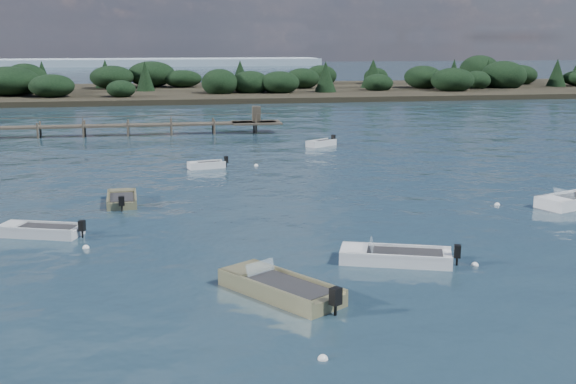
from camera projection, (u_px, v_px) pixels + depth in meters
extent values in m
plane|color=#162835|center=(209.00, 120.00, 85.22)|extent=(400.00, 400.00, 0.00)
cube|color=#75714E|center=(280.00, 292.00, 27.42)|extent=(4.47, 5.36, 0.79)
cube|color=#75714E|center=(246.00, 269.00, 28.70)|extent=(2.12, 1.99, 0.16)
cube|color=#242427|center=(288.00, 286.00, 27.05)|extent=(3.23, 3.77, 0.13)
cube|color=#75714E|center=(263.00, 286.00, 26.72)|extent=(2.99, 4.37, 0.16)
cube|color=#75714E|center=(297.00, 275.00, 27.92)|extent=(2.99, 4.37, 0.16)
cube|color=black|center=(336.00, 296.00, 25.30)|extent=(0.49, 0.47, 0.62)
cylinder|color=black|center=(335.00, 311.00, 25.41)|extent=(0.16, 0.16, 0.62)
cube|color=silver|center=(260.00, 267.00, 28.06)|extent=(1.24, 0.91, 0.47)
cube|color=#75714E|center=(122.00, 202.00, 42.51)|extent=(1.84, 3.69, 0.68)
cube|color=#75714E|center=(122.00, 191.00, 43.74)|extent=(1.55, 0.93, 0.14)
cube|color=#242427|center=(122.00, 198.00, 42.17)|extent=(1.45, 2.52, 0.12)
cube|color=#75714E|center=(108.00, 196.00, 42.26)|extent=(0.27, 3.62, 0.14)
cube|color=#75714E|center=(135.00, 195.00, 42.60)|extent=(0.27, 3.62, 0.14)
cube|color=black|center=(122.00, 201.00, 40.48)|extent=(0.34, 0.28, 0.53)
cylinder|color=black|center=(122.00, 209.00, 40.57)|extent=(0.10, 0.10, 0.53)
cube|color=#B7BCBF|center=(41.00, 234.00, 35.66)|extent=(4.28, 2.78, 0.67)
cube|color=#B7BCBF|center=(12.00, 225.00, 35.83)|extent=(1.37, 1.61, 0.13)
cube|color=#242427|center=(46.00, 228.00, 35.55)|extent=(2.97, 2.07, 0.11)
cube|color=#B7BCBF|center=(33.00, 230.00, 34.90)|extent=(3.80, 1.46, 0.13)
cube|color=#B7BCBF|center=(47.00, 222.00, 36.26)|extent=(3.80, 1.46, 0.13)
cube|color=black|center=(82.00, 226.00, 35.20)|extent=(0.36, 0.39, 0.52)
cylinder|color=black|center=(83.00, 235.00, 35.30)|extent=(0.12, 0.12, 0.52)
cube|color=silver|center=(396.00, 260.00, 31.43)|extent=(5.11, 3.30, 0.70)
cube|color=silver|center=(354.00, 249.00, 31.64)|extent=(1.63, 1.91, 0.14)
cube|color=#242427|center=(405.00, 253.00, 31.30)|extent=(3.55, 2.45, 0.12)
cube|color=silver|center=(395.00, 257.00, 30.54)|extent=(4.54, 1.73, 0.14)
cube|color=silver|center=(396.00, 246.00, 32.15)|extent=(4.54, 1.73, 0.14)
cube|color=black|center=(457.00, 251.00, 30.90)|extent=(0.38, 0.41, 0.55)
cylinder|color=black|center=(457.00, 262.00, 31.00)|extent=(0.13, 0.13, 0.55)
cube|color=silver|center=(372.00, 245.00, 31.47)|extent=(0.58, 1.27, 0.42)
cube|color=silver|center=(575.00, 203.00, 42.10)|extent=(5.37, 3.62, 0.78)
cube|color=silver|center=(554.00, 199.00, 41.02)|extent=(1.75, 2.03, 0.16)
cube|color=silver|center=(563.00, 193.00, 42.73)|extent=(4.72, 1.98, 0.16)
cube|color=silver|center=(564.00, 193.00, 41.37)|extent=(0.67, 1.33, 0.47)
cube|color=#B7BCBF|center=(321.00, 145.00, 64.97)|extent=(3.04, 2.60, 0.68)
cube|color=#B7BCBF|center=(313.00, 142.00, 64.13)|extent=(1.17, 1.25, 0.14)
cube|color=#242427|center=(323.00, 141.00, 65.06)|extent=(2.14, 1.88, 0.12)
cube|color=#B7BCBF|center=(325.00, 141.00, 64.53)|extent=(2.44, 1.75, 0.14)
cube|color=#B7BCBF|center=(317.00, 140.00, 65.25)|extent=(2.44, 1.75, 0.14)
cube|color=black|center=(333.00, 138.00, 66.01)|extent=(0.41, 0.42, 0.53)
cylinder|color=black|center=(333.00, 143.00, 66.11)|extent=(0.13, 0.13, 0.53)
cube|color=silver|center=(206.00, 167.00, 53.99)|extent=(2.88, 1.64, 0.63)
cube|color=silver|center=(193.00, 163.00, 53.53)|extent=(0.84, 1.09, 0.13)
cube|color=#242427|center=(209.00, 163.00, 54.01)|extent=(1.98, 1.24, 0.11)
cube|color=silver|center=(208.00, 163.00, 53.47)|extent=(2.67, 0.68, 0.13)
cube|color=silver|center=(205.00, 161.00, 54.35)|extent=(2.67, 0.68, 0.13)
cube|color=black|center=(226.00, 159.00, 54.47)|extent=(0.31, 0.35, 0.50)
cylinder|color=black|center=(226.00, 165.00, 54.56)|extent=(0.11, 0.11, 0.50)
sphere|color=white|center=(323.00, 359.00, 21.96)|extent=(0.32, 0.32, 0.32)
sphere|color=white|center=(475.00, 266.00, 30.98)|extent=(0.32, 0.32, 0.32)
sphere|color=white|center=(86.00, 248.00, 33.54)|extent=(0.32, 0.32, 0.32)
sphere|color=white|center=(497.00, 205.00, 42.14)|extent=(0.32, 0.32, 0.32)
sphere|color=white|center=(256.00, 166.00, 54.98)|extent=(0.32, 0.32, 0.32)
cube|color=#473F34|center=(256.00, 123.00, 74.15)|extent=(5.00, 3.20, 0.18)
cube|color=#473F34|center=(256.00, 114.00, 73.96)|extent=(0.80, 0.80, 1.60)
cylinder|color=#473F34|center=(38.00, 134.00, 69.74)|extent=(0.20, 0.20, 2.20)
cylinder|color=#473F34|center=(41.00, 132.00, 71.38)|extent=(0.20, 0.20, 2.20)
cylinder|color=#473F34|center=(83.00, 133.00, 70.48)|extent=(0.20, 0.20, 2.20)
cylinder|color=#473F34|center=(85.00, 131.00, 72.12)|extent=(0.20, 0.20, 2.20)
cylinder|color=#473F34|center=(128.00, 132.00, 71.22)|extent=(0.20, 0.20, 2.20)
cylinder|color=#473F34|center=(129.00, 130.00, 72.86)|extent=(0.20, 0.20, 2.20)
cylinder|color=#473F34|center=(172.00, 131.00, 71.95)|extent=(0.20, 0.20, 2.20)
cylinder|color=#473F34|center=(171.00, 129.00, 73.60)|extent=(0.20, 0.20, 2.20)
cylinder|color=#473F34|center=(214.00, 130.00, 72.69)|extent=(0.20, 0.20, 2.20)
cylinder|color=#473F34|center=(213.00, 128.00, 74.34)|extent=(0.20, 0.20, 2.20)
cylinder|color=#473F34|center=(256.00, 130.00, 73.43)|extent=(0.20, 0.20, 2.20)
cylinder|color=#473F34|center=(254.00, 128.00, 75.08)|extent=(0.20, 0.20, 2.20)
cube|color=black|center=(334.00, 92.00, 128.03)|extent=(190.00, 40.00, 1.60)
ellipsoid|color=black|center=(334.00, 77.00, 127.44)|extent=(180.50, 36.00, 4.40)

